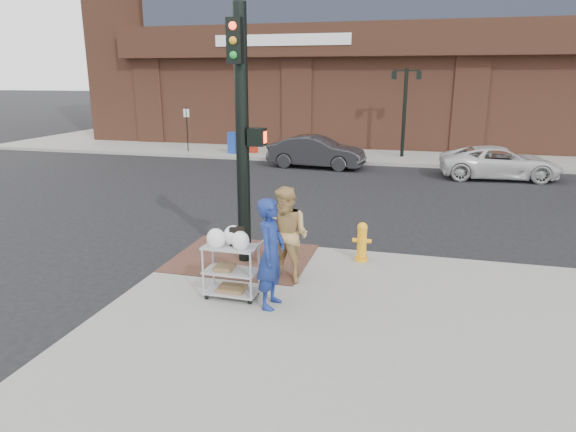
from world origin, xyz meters
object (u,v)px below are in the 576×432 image
(woman_blue, at_px, (271,253))
(minivan_white, at_px, (500,163))
(lamp_post, at_px, (405,103))
(utility_cart, at_px, (231,266))
(traffic_signal_pole, at_px, (243,130))
(pedestrian_tan, at_px, (287,235))
(sedan_dark, at_px, (316,152))
(fire_hydrant, at_px, (362,241))

(woman_blue, relative_size, minivan_white, 0.41)
(lamp_post, xyz_separation_m, utility_cart, (-2.11, -17.01, -1.90))
(traffic_signal_pole, relative_size, woman_blue, 2.73)
(woman_blue, bearing_deg, minivan_white, -17.75)
(pedestrian_tan, height_order, sedan_dark, pedestrian_tan)
(traffic_signal_pole, bearing_deg, woman_blue, -59.82)
(lamp_post, bearing_deg, sedan_dark, -137.88)
(utility_cart, bearing_deg, sedan_dark, 95.65)
(lamp_post, height_order, sedan_dark, lamp_post)
(sedan_dark, height_order, minivan_white, sedan_dark)
(sedan_dark, height_order, utility_cart, utility_cart)
(pedestrian_tan, bearing_deg, sedan_dark, 117.57)
(sedan_dark, bearing_deg, utility_cart, -169.26)
(sedan_dark, bearing_deg, lamp_post, -42.79)
(woman_blue, bearing_deg, traffic_signal_pole, 33.53)
(traffic_signal_pole, height_order, fire_hydrant, traffic_signal_pole)
(traffic_signal_pole, height_order, woman_blue, traffic_signal_pole)
(lamp_post, xyz_separation_m, traffic_signal_pole, (-2.48, -15.23, 0.21))
(pedestrian_tan, bearing_deg, fire_hydrant, 68.36)
(lamp_post, bearing_deg, traffic_signal_pole, -99.24)
(sedan_dark, distance_m, fire_hydrant, 11.96)
(lamp_post, relative_size, sedan_dark, 0.97)
(sedan_dark, relative_size, minivan_white, 0.93)
(woman_blue, bearing_deg, fire_hydrant, -21.85)
(traffic_signal_pole, distance_m, minivan_white, 13.28)
(sedan_dark, relative_size, fire_hydrant, 4.99)
(pedestrian_tan, relative_size, sedan_dark, 0.43)
(woman_blue, relative_size, sedan_dark, 0.45)
(lamp_post, height_order, fire_hydrant, lamp_post)
(traffic_signal_pole, relative_size, sedan_dark, 1.22)
(fire_hydrant, bearing_deg, woman_blue, -115.21)
(traffic_signal_pole, height_order, minivan_white, traffic_signal_pole)
(pedestrian_tan, xyz_separation_m, minivan_white, (5.19, 12.32, -0.43))
(utility_cart, bearing_deg, fire_hydrant, 50.70)
(lamp_post, distance_m, minivan_white, 5.72)
(traffic_signal_pole, distance_m, woman_blue, 2.85)
(traffic_signal_pole, xyz_separation_m, minivan_white, (6.30, 11.48, -2.22))
(woman_blue, distance_m, sedan_dark, 14.18)
(traffic_signal_pole, xyz_separation_m, utility_cart, (0.37, -1.78, -2.11))
(lamp_post, bearing_deg, utility_cart, -97.07)
(minivan_white, bearing_deg, pedestrian_tan, 152.60)
(lamp_post, relative_size, fire_hydrant, 4.86)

